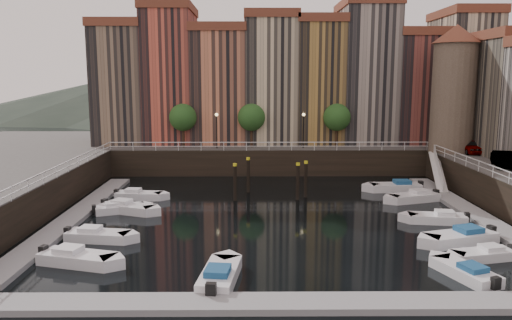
{
  "coord_description": "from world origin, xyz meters",
  "views": [
    {
      "loc": [
        -1.91,
        -40.02,
        11.13
      ],
      "look_at": [
        -1.57,
        4.0,
        3.88
      ],
      "focal_mm": 35.0,
      "sensor_mm": 36.0,
      "label": 1
    }
  ],
  "objects_px": {
    "car_a": "(470,147)",
    "boat_left_0": "(76,258)",
    "corner_tower": "(454,87)",
    "boat_left_1": "(97,236)",
    "mooring_pilings": "(272,180)",
    "car_b": "(503,160)",
    "boat_left_2": "(127,208)",
    "gangway": "(438,169)"
  },
  "relations": [
    {
      "from": "mooring_pilings",
      "to": "car_b",
      "type": "bearing_deg",
      "value": -3.52
    },
    {
      "from": "mooring_pilings",
      "to": "car_a",
      "type": "relative_size",
      "value": 1.57
    },
    {
      "from": "gangway",
      "to": "car_b",
      "type": "relative_size",
      "value": 1.9
    },
    {
      "from": "corner_tower",
      "to": "mooring_pilings",
      "type": "distance_m",
      "value": 23.48
    },
    {
      "from": "boat_left_0",
      "to": "boat_left_2",
      "type": "height_order",
      "value": "boat_left_0"
    },
    {
      "from": "boat_left_0",
      "to": "car_b",
      "type": "distance_m",
      "value": 37.22
    },
    {
      "from": "corner_tower",
      "to": "boat_left_2",
      "type": "xyz_separation_m",
      "value": [
        -32.43,
        -13.86,
        -9.81
      ]
    },
    {
      "from": "mooring_pilings",
      "to": "boat_left_2",
      "type": "bearing_deg",
      "value": -157.01
    },
    {
      "from": "boat_left_0",
      "to": "boat_left_2",
      "type": "distance_m",
      "value": 11.81
    },
    {
      "from": "boat_left_1",
      "to": "boat_left_2",
      "type": "bearing_deg",
      "value": 96.36
    },
    {
      "from": "mooring_pilings",
      "to": "corner_tower",
      "type": "bearing_deg",
      "value": 23.23
    },
    {
      "from": "boat_left_1",
      "to": "boat_left_2",
      "type": "distance_m",
      "value": 7.38
    },
    {
      "from": "car_a",
      "to": "car_b",
      "type": "distance_m",
      "value": 8.63
    },
    {
      "from": "car_b",
      "to": "car_a",
      "type": "bearing_deg",
      "value": 101.73
    },
    {
      "from": "boat_left_0",
      "to": "car_b",
      "type": "xyz_separation_m",
      "value": [
        33.56,
        15.75,
        3.34
      ]
    },
    {
      "from": "boat_left_0",
      "to": "corner_tower",
      "type": "bearing_deg",
      "value": 54.1
    },
    {
      "from": "car_a",
      "to": "car_b",
      "type": "bearing_deg",
      "value": -91.23
    },
    {
      "from": "gangway",
      "to": "mooring_pilings",
      "type": "relative_size",
      "value": 1.19
    },
    {
      "from": "boat_left_0",
      "to": "car_b",
      "type": "height_order",
      "value": "car_b"
    },
    {
      "from": "car_a",
      "to": "corner_tower",
      "type": "bearing_deg",
      "value": 143.85
    },
    {
      "from": "mooring_pilings",
      "to": "boat_left_0",
      "type": "xyz_separation_m",
      "value": [
        -12.48,
        -17.04,
        -1.27
      ]
    },
    {
      "from": "boat_left_1",
      "to": "boat_left_0",
      "type": "bearing_deg",
      "value": -80.22
    },
    {
      "from": "corner_tower",
      "to": "gangway",
      "type": "relative_size",
      "value": 1.66
    },
    {
      "from": "boat_left_0",
      "to": "car_a",
      "type": "bearing_deg",
      "value": 51.32
    },
    {
      "from": "boat_left_0",
      "to": "boat_left_1",
      "type": "height_order",
      "value": "boat_left_0"
    },
    {
      "from": "gangway",
      "to": "mooring_pilings",
      "type": "distance_m",
      "value": 17.69
    },
    {
      "from": "gangway",
      "to": "car_b",
      "type": "height_order",
      "value": "car_b"
    },
    {
      "from": "boat_left_2",
      "to": "car_a",
      "type": "bearing_deg",
      "value": 41.75
    },
    {
      "from": "corner_tower",
      "to": "boat_left_1",
      "type": "bearing_deg",
      "value": -146.99
    },
    {
      "from": "boat_left_2",
      "to": "car_a",
      "type": "relative_size",
      "value": 1.12
    },
    {
      "from": "gangway",
      "to": "boat_left_2",
      "type": "distance_m",
      "value": 31.02
    },
    {
      "from": "gangway",
      "to": "boat_left_1",
      "type": "bearing_deg",
      "value": -150.67
    },
    {
      "from": "gangway",
      "to": "boat_left_2",
      "type": "bearing_deg",
      "value": -162.41
    },
    {
      "from": "car_a",
      "to": "gangway",
      "type": "bearing_deg",
      "value": -141.87
    },
    {
      "from": "car_a",
      "to": "boat_left_0",
      "type": "bearing_deg",
      "value": -141.53
    },
    {
      "from": "gangway",
      "to": "boat_left_2",
      "type": "height_order",
      "value": "gangway"
    },
    {
      "from": "gangway",
      "to": "car_a",
      "type": "height_order",
      "value": "car_a"
    },
    {
      "from": "car_a",
      "to": "car_b",
      "type": "relative_size",
      "value": 1.01
    },
    {
      "from": "corner_tower",
      "to": "boat_left_1",
      "type": "relative_size",
      "value": 2.93
    },
    {
      "from": "corner_tower",
      "to": "boat_left_0",
      "type": "distance_m",
      "value": 42.62
    },
    {
      "from": "boat_left_0",
      "to": "car_a",
      "type": "xyz_separation_m",
      "value": [
        34.2,
        24.35,
        3.38
      ]
    },
    {
      "from": "boat_left_1",
      "to": "mooring_pilings",
      "type": "bearing_deg",
      "value": 53.41
    }
  ]
}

